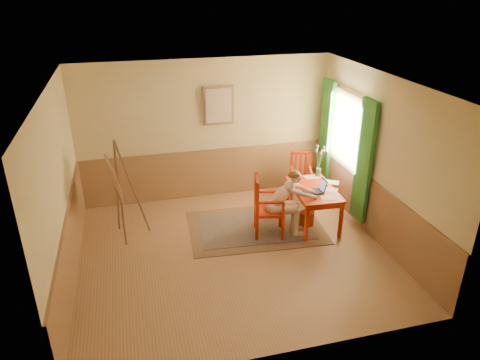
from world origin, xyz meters
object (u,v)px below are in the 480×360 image
object	(u,v)px
table	(314,193)
laptop	(316,190)
chair_back	(301,177)
figure	(285,200)
chair_left	(266,207)
easel	(117,182)

from	to	relation	value
table	laptop	distance (m)	0.20
chair_back	figure	distance (m)	1.46
chair_left	chair_back	xyz separation A→B (m)	(1.10, 1.16, -0.06)
laptop	easel	world-z (taller)	easel
chair_back	figure	world-z (taller)	figure
chair_left	chair_back	world-z (taller)	chair_left
table	laptop	xyz separation A→B (m)	(-0.02, -0.15, 0.14)
table	easel	bearing A→B (deg)	173.13
table	figure	world-z (taller)	figure
figure	laptop	bearing A→B (deg)	4.91
table	chair_left	size ratio (longest dim) A/B	1.14
laptop	easel	size ratio (longest dim) A/B	0.21
easel	chair_left	bearing A→B (deg)	-12.49
table	chair_back	size ratio (longest dim) A/B	1.27
table	chair_back	bearing A→B (deg)	80.88
chair_back	figure	bearing A→B (deg)	-122.27
figure	laptop	xyz separation A→B (m)	(0.58, 0.05, 0.10)
chair_left	laptop	size ratio (longest dim) A/B	2.85
chair_left	figure	bearing A→B (deg)	-11.07
chair_left	easel	distance (m)	2.56
table	laptop	bearing A→B (deg)	-98.91
chair_left	laptop	distance (m)	0.94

